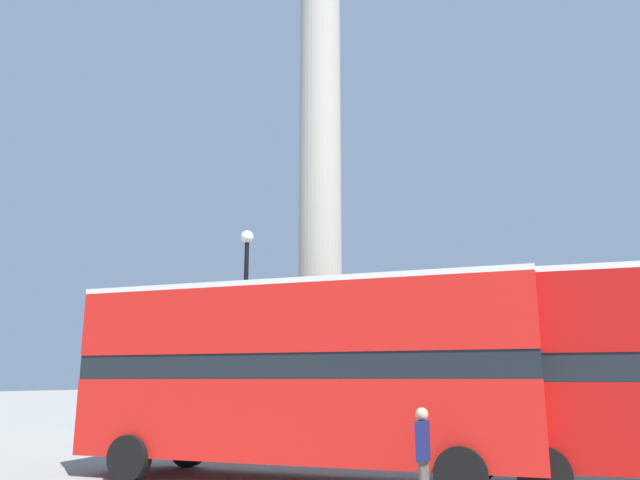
{
  "coord_description": "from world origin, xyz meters",
  "views": [
    {
      "loc": [
        8.35,
        -20.24,
        2.2
      ],
      "look_at": [
        0.0,
        0.0,
        7.12
      ],
      "focal_mm": 35.0,
      "sensor_mm": 36.0,
      "label": 1
    }
  ],
  "objects_px": {
    "monument_column": "(320,212)",
    "equestrian_statue": "(127,394)",
    "street_lamp": "(245,331)",
    "bus_a": "(302,370)",
    "pedestrian_near_lamp": "(423,453)"
  },
  "relations": [
    {
      "from": "equestrian_statue",
      "to": "street_lamp",
      "type": "height_order",
      "value": "street_lamp"
    },
    {
      "from": "equestrian_statue",
      "to": "street_lamp",
      "type": "relative_size",
      "value": 0.83
    },
    {
      "from": "monument_column",
      "to": "bus_a",
      "type": "relative_size",
      "value": 2.57
    },
    {
      "from": "bus_a",
      "to": "street_lamp",
      "type": "bearing_deg",
      "value": 132.64
    },
    {
      "from": "equestrian_statue",
      "to": "bus_a",
      "type": "bearing_deg",
      "value": -69.78
    },
    {
      "from": "street_lamp",
      "to": "pedestrian_near_lamp",
      "type": "height_order",
      "value": "street_lamp"
    },
    {
      "from": "equestrian_statue",
      "to": "pedestrian_near_lamp",
      "type": "bearing_deg",
      "value": -68.96
    },
    {
      "from": "equestrian_statue",
      "to": "pedestrian_near_lamp",
      "type": "relative_size",
      "value": 3.27
    },
    {
      "from": "monument_column",
      "to": "pedestrian_near_lamp",
      "type": "bearing_deg",
      "value": -58.01
    },
    {
      "from": "bus_a",
      "to": "street_lamp",
      "type": "relative_size",
      "value": 1.55
    },
    {
      "from": "bus_a",
      "to": "equestrian_statue",
      "type": "relative_size",
      "value": 1.87
    },
    {
      "from": "monument_column",
      "to": "equestrian_statue",
      "type": "bearing_deg",
      "value": 160.71
    },
    {
      "from": "monument_column",
      "to": "equestrian_statue",
      "type": "xyz_separation_m",
      "value": [
        -11.36,
        3.98,
        -6.58
      ]
    },
    {
      "from": "monument_column",
      "to": "pedestrian_near_lamp",
      "type": "relative_size",
      "value": 15.65
    },
    {
      "from": "monument_column",
      "to": "bus_a",
      "type": "xyz_separation_m",
      "value": [
        2.41,
        -6.9,
        -5.75
      ]
    }
  ]
}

